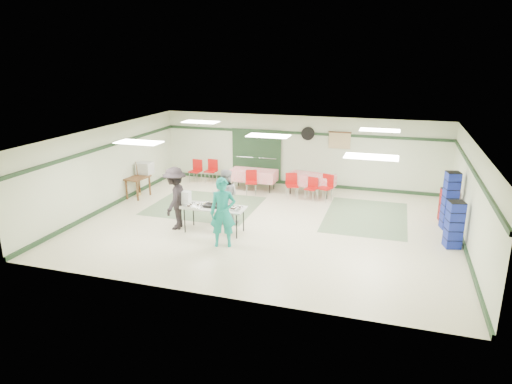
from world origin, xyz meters
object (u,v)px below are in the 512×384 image
(chair_a, at_px, (312,186))
(broom, at_px, (138,178))
(volunteer_dark, at_px, (175,198))
(printer_table, at_px, (138,180))
(volunteer_grey, at_px, (225,196))
(chair_d, at_px, (251,180))
(crate_stack_red, at_px, (447,205))
(volunteer_teal, at_px, (223,213))
(chair_c, at_px, (326,185))
(chair_loose_b, at_px, (196,169))
(crate_stack_blue_b, at_px, (454,225))
(office_printer, at_px, (145,168))
(crate_stack_blue_a, at_px, (450,201))
(dining_table_a, at_px, (311,179))
(chair_b, at_px, (292,183))
(chair_loose_a, at_px, (212,168))
(dining_table_b, at_px, (253,175))
(serving_table, at_px, (214,208))

(chair_a, relative_size, broom, 0.63)
(volunteer_dark, height_order, printer_table, volunteer_dark)
(volunteer_grey, height_order, volunteer_dark, volunteer_dark)
(chair_d, bearing_deg, volunteer_dark, -121.83)
(crate_stack_red, bearing_deg, broom, -177.41)
(volunteer_teal, bearing_deg, chair_c, 48.92)
(chair_loose_b, xyz_separation_m, crate_stack_blue_b, (9.14, -3.89, 0.07))
(chair_loose_b, bearing_deg, office_printer, -114.46)
(volunteer_grey, bearing_deg, chair_c, -138.59)
(volunteer_dark, relative_size, broom, 1.46)
(volunteer_grey, height_order, crate_stack_blue_a, crate_stack_blue_a)
(dining_table_a, relative_size, chair_loose_b, 1.93)
(volunteer_teal, relative_size, dining_table_a, 1.05)
(printer_table, bearing_deg, volunteer_dark, -36.22)
(chair_c, relative_size, chair_loose_b, 1.02)
(volunteer_grey, bearing_deg, office_printer, -35.92)
(dining_table_a, xyz_separation_m, chair_b, (-0.59, -0.57, -0.03))
(crate_stack_blue_a, bearing_deg, printer_table, 179.90)
(broom, bearing_deg, chair_a, 15.69)
(chair_loose_b, distance_m, crate_stack_red, 9.32)
(volunteer_dark, height_order, chair_loose_a, volunteer_dark)
(dining_table_a, height_order, crate_stack_blue_b, crate_stack_blue_b)
(volunteer_teal, xyz_separation_m, chair_b, (0.77, 4.73, -0.39))
(volunteer_grey, height_order, dining_table_b, volunteer_grey)
(chair_c, bearing_deg, crate_stack_blue_b, -14.24)
(chair_loose_a, bearing_deg, serving_table, -62.26)
(chair_b, relative_size, chair_loose_a, 0.96)
(serving_table, distance_m, volunteer_grey, 0.81)
(dining_table_a, bearing_deg, volunteer_grey, -109.01)
(dining_table_b, height_order, chair_d, chair_d)
(volunteer_teal, relative_size, volunteer_dark, 1.01)
(serving_table, xyz_separation_m, volunteer_teal, (0.61, -0.85, 0.22))
(chair_a, bearing_deg, chair_c, 13.46)
(volunteer_grey, bearing_deg, chair_d, -95.52)
(chair_d, distance_m, crate_stack_blue_a, 6.77)
(printer_table, bearing_deg, chair_loose_b, 69.67)
(dining_table_a, height_order, crate_stack_blue_a, crate_stack_blue_a)
(chair_loose_a, bearing_deg, volunteer_grey, -57.85)
(crate_stack_red, xyz_separation_m, office_printer, (-10.30, -0.13, 0.44))
(serving_table, bearing_deg, chair_loose_a, 113.30)
(chair_a, relative_size, chair_loose_a, 0.86)
(volunteer_dark, bearing_deg, office_printer, -147.09)
(chair_c, xyz_separation_m, broom, (-6.55, -1.42, 0.08))
(chair_d, height_order, chair_loose_a, chair_loose_a)
(broom, bearing_deg, volunteer_dark, -39.80)
(chair_d, xyz_separation_m, crate_stack_red, (6.57, -0.95, -0.03))
(volunteer_teal, relative_size, office_printer, 3.55)
(dining_table_a, relative_size, chair_d, 2.01)
(crate_stack_red, distance_m, broom, 10.39)
(volunteer_teal, bearing_deg, broom, 125.81)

